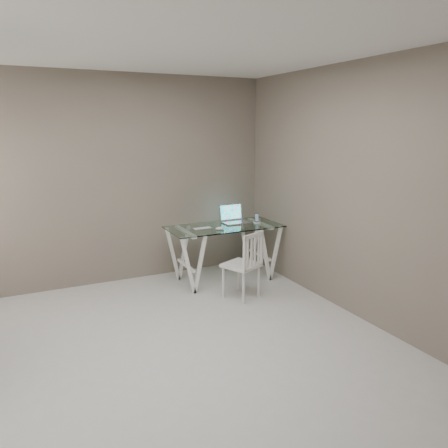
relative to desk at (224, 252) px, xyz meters
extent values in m
plane|color=#B4B2AC|center=(-1.20, -1.64, -0.38)|extent=(4.50, 4.50, 0.00)
cube|color=white|center=(-1.20, -1.64, 2.32)|extent=(4.00, 4.50, 0.02)
cube|color=#6C6055|center=(-1.20, 0.61, 0.97)|extent=(4.00, 0.02, 2.70)
cube|color=#6C6055|center=(-1.20, -3.89, 0.97)|extent=(4.00, 0.02, 2.70)
cube|color=#6C6055|center=(0.80, -1.64, 0.97)|extent=(0.02, 4.50, 2.70)
cube|color=silver|center=(0.00, 0.00, 0.36)|extent=(1.50, 0.70, 0.01)
cube|color=white|center=(-0.55, 0.00, -0.02)|extent=(0.24, 0.62, 0.72)
cube|color=white|center=(0.55, 0.00, -0.02)|extent=(0.24, 0.62, 0.72)
cube|color=silver|center=(-0.08, -0.64, 0.02)|extent=(0.50, 0.50, 0.04)
cylinder|color=silver|center=(-0.16, -0.84, -0.19)|extent=(0.03, 0.03, 0.39)
cylinder|color=silver|center=(0.12, -0.71, -0.19)|extent=(0.03, 0.03, 0.39)
cylinder|color=silver|center=(-0.29, -0.56, -0.19)|extent=(0.03, 0.03, 0.39)
cylinder|color=silver|center=(-0.01, -0.43, -0.19)|extent=(0.03, 0.03, 0.39)
cube|color=silver|center=(-0.01, -0.80, 0.23)|extent=(0.36, 0.18, 0.42)
cube|color=silver|center=(0.22, 0.11, 0.37)|extent=(0.34, 0.24, 0.02)
cube|color=#19D899|center=(0.22, 0.25, 0.49)|extent=(0.34, 0.05, 0.23)
cube|color=silver|center=(-0.32, 0.00, 0.37)|extent=(0.25, 0.11, 0.01)
ellipsoid|color=white|center=(-0.14, -0.17, 0.38)|extent=(0.12, 0.07, 0.04)
cube|color=white|center=(0.48, -0.03, 0.37)|extent=(0.07, 0.07, 0.02)
cube|color=black|center=(0.48, -0.02, 0.44)|extent=(0.06, 0.03, 0.12)
camera|label=1|loc=(-2.46, -5.05, 1.65)|focal=35.00mm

